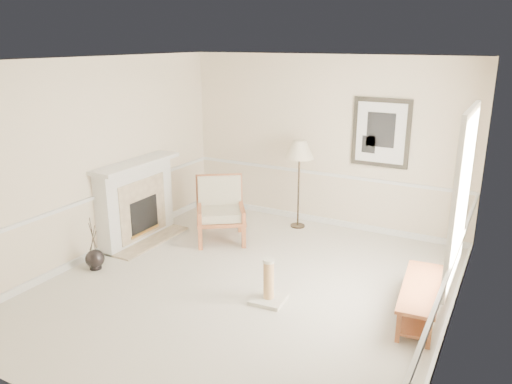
% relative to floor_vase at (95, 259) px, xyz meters
% --- Properties ---
extents(ground, '(5.50, 5.50, 0.00)m').
position_rel_floor_vase_xyz_m(ground, '(2.15, 0.55, -0.14)').
color(ground, silver).
rests_on(ground, ground).
extents(room, '(5.04, 5.54, 2.92)m').
position_rel_floor_vase_xyz_m(room, '(2.29, 0.62, 1.72)').
color(room, beige).
rests_on(room, ground).
extents(fireplace, '(0.64, 1.64, 1.31)m').
position_rel_floor_vase_xyz_m(fireplace, '(-0.19, 1.15, 0.50)').
color(fireplace, white).
rests_on(fireplace, ground).
extents(floor_vase, '(0.27, 0.27, 0.78)m').
position_rel_floor_vase_xyz_m(floor_vase, '(0.00, 0.00, 0.00)').
color(floor_vase, black).
rests_on(floor_vase, ground).
extents(armchair, '(1.09, 1.11, 1.01)m').
position_rel_floor_vase_xyz_m(armchair, '(0.95, 1.83, 0.40)').
color(armchair, brown).
rests_on(armchair, ground).
extents(floor_lamp, '(0.62, 0.62, 1.52)m').
position_rel_floor_vase_xyz_m(floor_lamp, '(1.86, 2.90, 1.19)').
color(floor_lamp, black).
rests_on(floor_lamp, ground).
extents(bench, '(0.55, 1.41, 0.39)m').
position_rel_floor_vase_xyz_m(bench, '(4.30, 0.88, 0.12)').
color(bench, brown).
rests_on(bench, ground).
extents(scratching_post, '(0.43, 0.43, 0.57)m').
position_rel_floor_vase_xyz_m(scratching_post, '(2.59, 0.35, 0.04)').
color(scratching_post, white).
rests_on(scratching_post, ground).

